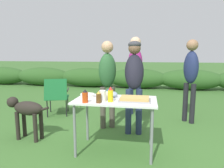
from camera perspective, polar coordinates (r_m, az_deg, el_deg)
ground_plane at (r=2.97m, az=0.96°, el=-18.46°), size 60.00×60.00×0.00m
shrub_hedge at (r=7.93m, az=7.15°, el=1.61°), size 14.40×0.90×0.77m
folding_table at (r=2.73m, az=0.99°, el=-5.97°), size 1.10×0.64×0.74m
food_tray at (r=2.62m, az=6.52°, el=-4.30°), size 0.42×0.28×0.06m
plate_stack at (r=2.87m, az=-7.04°, el=-3.23°), size 0.20×0.20×0.05m
mixing_bowl at (r=2.85m, az=-0.47°, el=-2.90°), size 0.21×0.21×0.08m
paper_cup_stack at (r=2.57m, az=-2.73°, el=-3.43°), size 0.08×0.08×0.15m
mayo_bottle at (r=2.70m, az=-1.07°, el=-2.94°), size 0.06×0.06×0.15m
mustard_bottle at (r=2.56m, az=-0.43°, el=-3.05°), size 0.07×0.07×0.20m
beer_bottle at (r=2.51m, az=-3.85°, el=-3.80°), size 0.06×0.06×0.15m
hot_sauce_bottle at (r=2.54m, az=-7.69°, el=-3.49°), size 0.07×0.07×0.17m
standing_person_in_navy_coat at (r=3.40m, az=6.36°, el=2.64°), size 0.36×0.47×1.57m
standing_person_with_beanie at (r=4.14m, az=21.57°, el=3.18°), size 0.36×0.37×1.62m
standing_person_in_dark_puffer at (r=4.36m, az=6.60°, el=4.62°), size 0.39×0.35×1.71m
standing_person_in_gray_fleece at (r=3.56m, az=-1.32°, el=2.34°), size 0.38×0.34×1.57m
dog at (r=3.45m, az=-23.32°, el=-6.93°), size 0.80×0.28×0.67m
camp_chair_green_behind_table at (r=4.50m, az=-15.47°, el=-3.00°), size 0.63×0.70×0.83m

